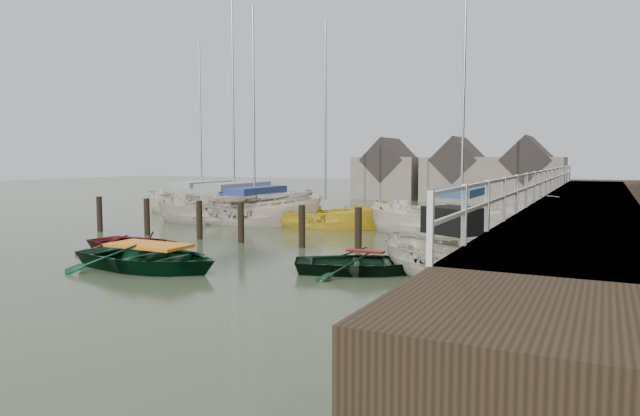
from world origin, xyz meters
The scene contains 13 objects.
ground centered at (0.00, 0.00, 0.00)m, with size 120.00×120.00×0.00m, color #2F3723.
pier centered at (9.48, 10.00, 0.71)m, with size 3.04×32.00×2.70m.
mooring_pilings centered at (-1.11, 3.00, 0.50)m, with size 13.72×0.22×1.80m.
far_sheds centered at (0.83, 26.00, 1.86)m, with size 14.00×4.08×4.39m.
rowboat_red centered at (-2.64, -0.34, 0.00)m, with size 2.78×3.89×0.81m, color #570C0F.
rowboat_green centered at (-0.65, -2.04, 0.00)m, with size 3.06×4.28×0.89m, color black.
rowboat_dkgreen centered at (4.59, 0.15, 0.00)m, with size 2.57×3.59×0.74m, color black.
motorboat centered at (6.80, 0.23, 0.10)m, with size 4.56×3.56×2.58m.
sailboat_a centered at (-5.12, 8.19, 0.06)m, with size 7.73×5.17×11.52m.
sailboat_b centered at (-3.96, 8.10, 0.06)m, with size 6.69×3.07×10.78m.
sailboat_c centered at (-0.58, 8.37, 0.01)m, with size 5.65×2.50×9.65m.
sailboat_d centered at (5.11, 8.69, 0.06)m, with size 7.54×3.83×12.69m.
sailboat_e centered at (-9.54, 11.43, 0.06)m, with size 6.99×3.89×10.46m.
Camera 1 is at (10.03, -13.29, 2.92)m, focal length 32.00 mm.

